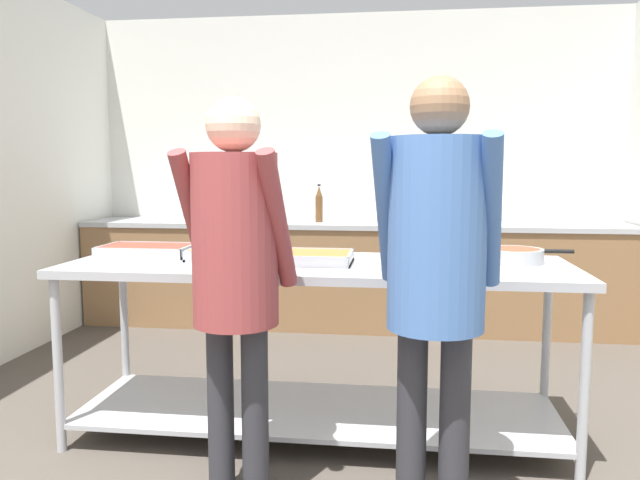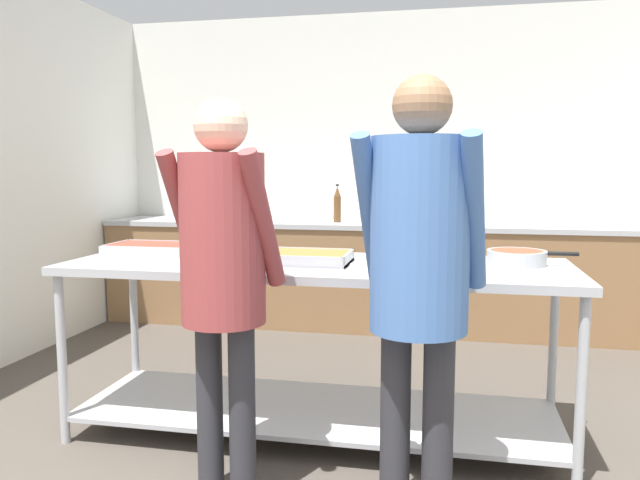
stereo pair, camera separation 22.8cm
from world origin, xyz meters
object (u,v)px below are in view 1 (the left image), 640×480
serving_tray_vegetables (310,258)px  serving_tray_greens (148,251)px  broccoli_bowl (441,254)px  water_bottle (319,205)px  serving_tray_roast (228,254)px  guest_serving_left (235,256)px  sauce_pan (515,255)px  guest_serving_right (436,255)px  plate_stack (384,268)px

serving_tray_vegetables → serving_tray_greens: bearing=170.1°
broccoli_bowl → serving_tray_greens: bearing=178.0°
serving_tray_vegetables → water_bottle: (-0.24, 2.16, 0.13)m
serving_tray_greens → serving_tray_roast: size_ratio=1.23×
serving_tray_roast → guest_serving_left: size_ratio=0.24×
sauce_pan → serving_tray_vegetables: bearing=-172.0°
serving_tray_vegetables → broccoli_bowl: bearing=9.2°
serving_tray_roast → guest_serving_right: (1.00, -0.78, 0.12)m
serving_tray_vegetables → plate_stack: serving_tray_vegetables is taller
serving_tray_vegetables → guest_serving_left: guest_serving_left is taller
serving_tray_greens → broccoli_bowl: bearing=-2.0°
serving_tray_roast → guest_serving_left: bearing=-71.8°
broccoli_bowl → sauce_pan: broccoli_bowl is taller
serving_tray_vegetables → broccoli_bowl: (0.64, 0.10, 0.02)m
serving_tray_greens → serving_tray_vegetables: size_ratio=1.16×
guest_serving_right → sauce_pan: bearing=63.5°
guest_serving_right → broccoli_bowl: bearing=85.2°
serving_tray_vegetables → plate_stack: (0.37, -0.21, -0.01)m
serving_tray_greens → sauce_pan: bearing=-0.5°
guest_serving_left → sauce_pan: bearing=33.2°
broccoli_bowl → sauce_pan: size_ratio=0.51×
plate_stack → broccoli_bowl: (0.27, 0.31, 0.02)m
sauce_pan → broccoli_bowl: bearing=-174.0°
serving_tray_roast → serving_tray_vegetables: 0.44m
serving_tray_greens → serving_tray_vegetables: same height
sauce_pan → guest_serving_left: guest_serving_left is taller
guest_serving_left → water_bottle: bearing=91.0°
broccoli_bowl → guest_serving_left: (-0.83, -0.74, 0.08)m
plate_stack → sauce_pan: bearing=29.5°
serving_tray_vegetables → sauce_pan: bearing=8.0°
guest_serving_right → serving_tray_vegetables: bearing=128.7°
broccoli_bowl → guest_serving_right: 0.82m
sauce_pan → guest_serving_left: size_ratio=0.26×
water_bottle → guest_serving_right: bearing=-74.2°
broccoli_bowl → guest_serving_right: (-0.07, -0.81, 0.11)m
serving_tray_greens → guest_serving_left: 1.06m
serving_tray_vegetables → water_bottle: bearing=96.4°
guest_serving_left → water_bottle: size_ratio=5.08×
serving_tray_roast → sauce_pan: size_ratio=0.92×
serving_tray_roast → guest_serving_left: (0.23, -0.71, 0.09)m
guest_serving_left → water_bottle: 2.80m
serving_tray_roast → sauce_pan: (1.42, 0.07, 0.01)m
plate_stack → guest_serving_left: (-0.56, -0.43, 0.10)m
plate_stack → water_bottle: (-0.61, 2.38, 0.14)m
broccoli_bowl → serving_tray_vegetables: bearing=-170.8°
plate_stack → guest_serving_right: bearing=-68.0°
plate_stack → guest_serving_left: bearing=-143.0°
sauce_pan → guest_serving_right: (-0.42, -0.85, 0.11)m
plate_stack → guest_serving_right: 0.55m
sauce_pan → water_bottle: size_ratio=1.32×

